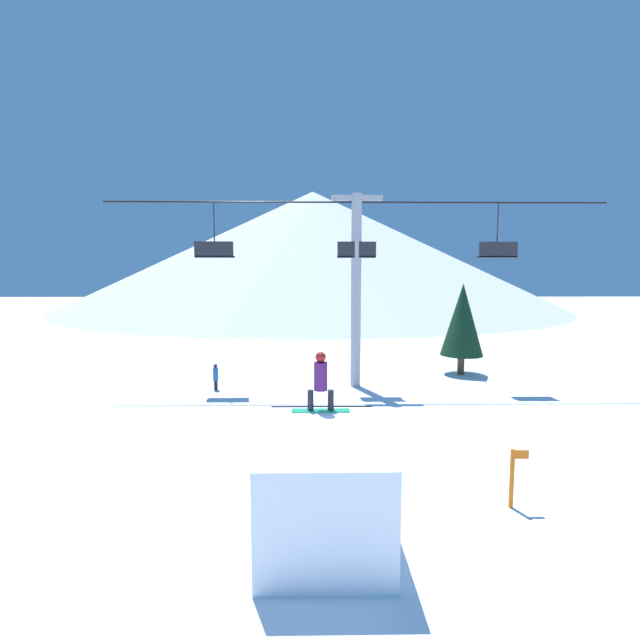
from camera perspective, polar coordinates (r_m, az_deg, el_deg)
The scene contains 8 objects.
ground_plane at distance 9.39m, azimuth -1.72°, elevation -28.25°, with size 220.00×220.00×0.00m, color white.
mountain_ridge at distance 76.91m, azimuth -0.97°, elevation 9.30°, with size 82.15×82.15×20.27m.
snow_ramp at distance 9.31m, azimuth 0.47°, elevation -20.94°, with size 2.43×3.56×2.14m.
snowboarder at distance 9.98m, azimuth 0.09°, elevation -8.16°, with size 1.35×0.31×1.40m.
chairlift at distance 20.36m, azimuth 4.85°, elevation 5.90°, with size 23.44×0.48×9.13m.
pine_tree_near at distance 24.25m, azimuth 18.44°, elevation 0.03°, with size 2.25×2.25×4.95m.
trail_marker at distance 11.23m, azimuth 24.30°, elevation -18.46°, with size 0.41×0.10×1.37m.
distant_skier at distance 20.73m, azimuth -13.75°, elevation -7.24°, with size 0.24×0.24×1.23m.
Camera 1 is at (0.13, -7.79, 5.24)m, focal length 24.00 mm.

